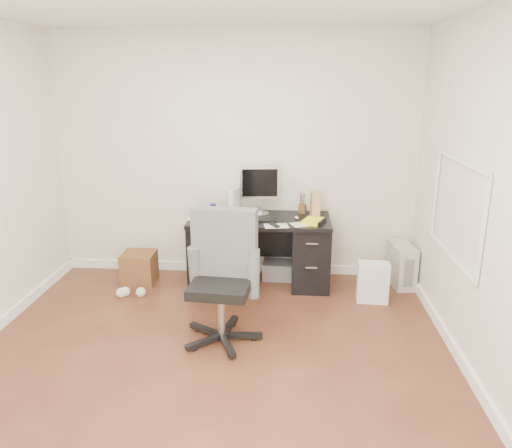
{
  "coord_description": "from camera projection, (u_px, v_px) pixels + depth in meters",
  "views": [
    {
      "loc": [
        0.6,
        -3.46,
        2.2
      ],
      "look_at": [
        0.29,
        1.2,
        0.82
      ],
      "focal_mm": 35.0,
      "sensor_mm": 36.0,
      "label": 1
    }
  ],
  "objects": [
    {
      "name": "room_shell",
      "position": [
        209.0,
        157.0,
        3.53
      ],
      "size": [
        4.02,
        4.02,
        2.71
      ],
      "color": "silver",
      "rests_on": "ground"
    },
    {
      "name": "keyboard",
      "position": [
        259.0,
        220.0,
        5.22
      ],
      "size": [
        0.4,
        0.14,
        0.02
      ],
      "primitive_type": "cube",
      "rotation": [
        0.0,
        0.0,
        -0.01
      ],
      "color": "black",
      "rests_on": "desk"
    },
    {
      "name": "desk",
      "position": [
        260.0,
        249.0,
        5.42
      ],
      "size": [
        1.5,
        0.7,
        0.75
      ],
      "color": "black",
      "rests_on": "ground"
    },
    {
      "name": "loose_papers",
      "position": [
        241.0,
        219.0,
        5.29
      ],
      "size": [
        1.1,
        0.6,
        0.0
      ],
      "primitive_type": null,
      "color": "silver",
      "rests_on": "desk"
    },
    {
      "name": "office_chair",
      "position": [
        221.0,
        280.0,
        4.18
      ],
      "size": [
        0.7,
        0.7,
        1.13
      ],
      "primitive_type": null,
      "rotation": [
        0.0,
        0.0,
        -0.09
      ],
      "color": "#4C4E4C",
      "rests_on": "ground"
    },
    {
      "name": "magazine_file",
      "position": [
        315.0,
        205.0,
        5.34
      ],
      "size": [
        0.13,
        0.23,
        0.27
      ],
      "primitive_type": "cube",
      "rotation": [
        0.0,
        0.0,
        0.07
      ],
      "color": "tan",
      "rests_on": "desk"
    },
    {
      "name": "pc_tower",
      "position": [
        401.0,
        265.0,
        5.44
      ],
      "size": [
        0.26,
        0.48,
        0.46
      ],
      "primitive_type": "cube",
      "rotation": [
        0.0,
        0.0,
        0.12
      ],
      "color": "#ABA59A",
      "rests_on": "ground"
    },
    {
      "name": "wicker_basket",
      "position": [
        139.0,
        268.0,
        5.51
      ],
      "size": [
        0.35,
        0.35,
        0.35
      ],
      "primitive_type": "cube",
      "rotation": [
        0.0,
        0.0,
        0.01
      ],
      "color": "#522E18",
      "rests_on": "ground"
    },
    {
      "name": "white_binder",
      "position": [
        235.0,
        201.0,
        5.5
      ],
      "size": [
        0.16,
        0.25,
        0.27
      ],
      "primitive_type": "cube",
      "rotation": [
        0.0,
        0.0,
        -0.24
      ],
      "color": "white",
      "rests_on": "desk"
    },
    {
      "name": "lcd_monitor",
      "position": [
        260.0,
        190.0,
        5.39
      ],
      "size": [
        0.45,
        0.29,
        0.54
      ],
      "primitive_type": null,
      "rotation": [
        0.0,
        0.0,
        0.09
      ],
      "color": "#B5B5BA",
      "rests_on": "desk"
    },
    {
      "name": "paper_remote",
      "position": [
        276.0,
        225.0,
        5.04
      ],
      "size": [
        0.27,
        0.23,
        0.02
      ],
      "primitive_type": null,
      "rotation": [
        0.0,
        0.0,
        0.17
      ],
      "color": "silver",
      "rests_on": "desk"
    },
    {
      "name": "yellow_book",
      "position": [
        314.0,
        221.0,
        5.14
      ],
      "size": [
        0.26,
        0.29,
        0.04
      ],
      "primitive_type": "cube",
      "rotation": [
        0.0,
        0.0,
        -0.37
      ],
      "color": "#F1F71A",
      "rests_on": "desk"
    },
    {
      "name": "travel_mug",
      "position": [
        213.0,
        211.0,
        5.31
      ],
      "size": [
        0.07,
        0.07,
        0.16
      ],
      "primitive_type": "cylinder",
      "rotation": [
        0.0,
        0.0,
        0.05
      ],
      "color": "navy",
      "rests_on": "desk"
    },
    {
      "name": "desk_printer",
      "position": [
        278.0,
        270.0,
        5.66
      ],
      "size": [
        0.34,
        0.28,
        0.19
      ],
      "primitive_type": "cube",
      "rotation": [
        0.0,
        0.0,
        -0.05
      ],
      "color": "slate",
      "rests_on": "ground"
    },
    {
      "name": "ground",
      "position": [
        210.0,
        364.0,
        3.98
      ],
      "size": [
        4.0,
        4.0,
        0.0
      ],
      "primitive_type": "plane",
      "color": "#4C2518",
      "rests_on": "ground"
    },
    {
      "name": "shopping_bag",
      "position": [
        373.0,
        282.0,
        5.03
      ],
      "size": [
        0.32,
        0.24,
        0.42
      ],
      "primitive_type": "cube",
      "rotation": [
        0.0,
        0.0,
        -0.06
      ],
      "color": "silver",
      "rests_on": "ground"
    },
    {
      "name": "computer_mouse",
      "position": [
        297.0,
        218.0,
        5.24
      ],
      "size": [
        0.05,
        0.05,
        0.05
      ],
      "primitive_type": "sphere",
      "rotation": [
        0.0,
        0.0,
        0.04
      ],
      "color": "#B5B5BA",
      "rests_on": "desk"
    },
    {
      "name": "pen_cup",
      "position": [
        302.0,
        203.0,
        5.51
      ],
      "size": [
        0.11,
        0.11,
        0.22
      ],
      "primitive_type": null,
      "rotation": [
        0.0,
        0.0,
        -0.24
      ],
      "color": "#553718",
      "rests_on": "desk"
    }
  ]
}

